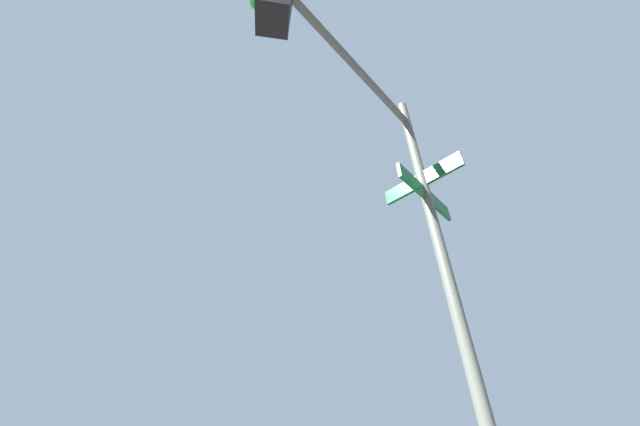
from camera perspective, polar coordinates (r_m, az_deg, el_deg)
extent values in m
cylinder|color=#474C47|center=(3.33, 21.90, -10.82)|extent=(0.12, 0.12, 5.60)
cylinder|color=#474C47|center=(4.25, 6.06, 24.77)|extent=(1.89, 1.48, 0.09)
cube|color=black|center=(3.51, -7.90, 33.26)|extent=(0.28, 0.28, 0.80)
cube|color=#0F5128|center=(3.88, 18.31, 3.28)|extent=(0.90, 0.70, 0.20)
cube|color=#0F5128|center=(4.02, 17.71, 5.66)|extent=(0.64, 0.82, 0.20)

